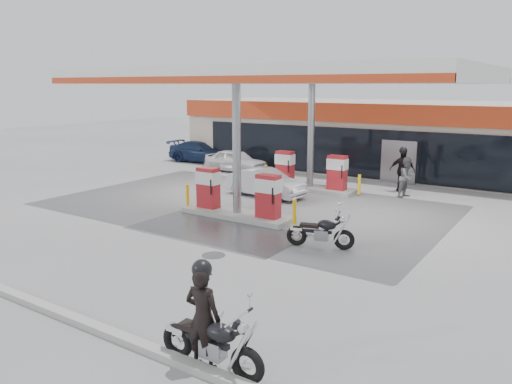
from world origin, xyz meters
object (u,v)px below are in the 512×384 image
main_motorcycle (213,344)px  parked_car_left (202,152)px  sedan_white (236,161)px  hatchback_silver (265,183)px  parked_motorcycle (321,233)px  biker_walking (402,170)px  biker_main (203,318)px  attendant (407,177)px  pump_island_far (310,175)px  pump_island_near (237,199)px

main_motorcycle → parked_car_left: parked_car_left is taller
sedan_white → hatchback_silver: bearing=-133.2°
parked_motorcycle → biker_walking: 9.82m
parked_motorcycle → biker_main: bearing=-97.1°
hatchback_silver → parked_car_left: 11.04m
main_motorcycle → biker_main: (-0.20, -0.01, 0.45)m
attendant → parked_car_left: bearing=95.8°
hatchback_silver → parked_car_left: (-8.99, 6.40, 0.05)m
parked_motorcycle → attendant: 8.60m
parked_motorcycle → attendant: (0.01, 8.59, 0.42)m
pump_island_far → sedan_white: bearing=159.8°
parked_car_left → biker_walking: (13.74, -1.80, 0.32)m
pump_island_near → parked_car_left: pump_island_near is taller
pump_island_far → attendant: (4.35, 1.00, 0.19)m
biker_walking → parked_motorcycle: bearing=-97.1°
pump_island_far → main_motorcycle: bearing=-68.7°
biker_main → parked_motorcycle: (-1.24, 7.21, -0.47)m
parked_car_left → main_motorcycle: bearing=-143.0°
sedan_white → biker_walking: bearing=-90.4°
main_motorcycle → biker_main: size_ratio=1.16×
pump_island_far → biker_main: 15.82m
attendant → biker_walking: biker_walking is taller
biker_walking → attendant: bearing=-73.8°
parked_motorcycle → hatchback_silver: 7.45m
parked_motorcycle → parked_car_left: parked_car_left is taller
pump_island_far → attendant: attendant is taller
attendant → parked_car_left: attendant is taller
pump_island_near → sedan_white: size_ratio=1.35×
pump_island_near → main_motorcycle: 10.52m
pump_island_near → parked_motorcycle: pump_island_near is taller
pump_island_far → main_motorcycle: pump_island_far is taller
pump_island_near → parked_motorcycle: 4.63m
parked_car_left → pump_island_near: bearing=-138.0°
main_motorcycle → pump_island_near: bearing=122.1°
pump_island_near → biker_main: bearing=-57.6°
pump_island_near → attendant: 8.24m
biker_main → parked_motorcycle: biker_main is taller
pump_island_near → biker_walking: (3.74, 8.20, 0.28)m
main_motorcycle → hatchback_silver: 14.13m
parked_motorcycle → pump_island_near: bearing=143.0°
pump_island_far → parked_motorcycle: size_ratio=2.47×
parked_motorcycle → biker_walking: bearing=76.7°
pump_island_near → parked_car_left: (-10.00, 10.00, -0.03)m
main_motorcycle → pump_island_far: bearing=110.2°
biker_main → hatchback_silver: biker_main is taller
pump_island_near → biker_main: (5.58, -8.80, 0.24)m
sedan_white → pump_island_far: bearing=-110.6°
hatchback_silver → pump_island_far: bearing=-18.2°
pump_island_far → biker_walking: 4.35m
attendant → pump_island_far: bearing=120.5°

